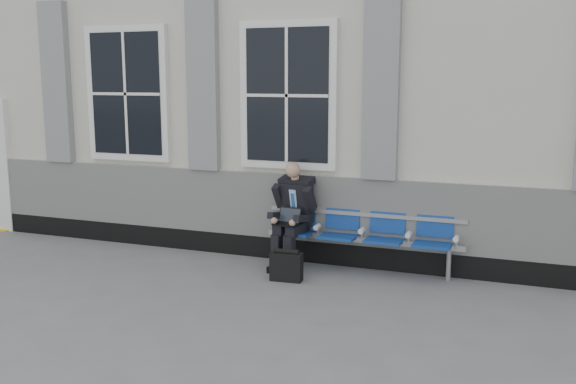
% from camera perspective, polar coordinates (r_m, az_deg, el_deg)
% --- Properties ---
extents(ground, '(70.00, 70.00, 0.00)m').
position_cam_1_polar(ground, '(7.78, -6.26, -8.53)').
color(ground, slate).
rests_on(ground, ground).
extents(station_building, '(14.40, 4.40, 4.49)m').
position_cam_1_polar(station_building, '(10.59, 1.99, 8.72)').
color(station_building, beige).
rests_on(station_building, ground).
extents(bench, '(2.60, 0.47, 0.91)m').
position_cam_1_polar(bench, '(8.35, 6.68, -3.31)').
color(bench, '#9EA0A3').
rests_on(bench, ground).
extents(businessman, '(0.58, 0.78, 1.40)m').
position_cam_1_polar(businessman, '(8.44, 0.45, -1.66)').
color(businessman, black).
rests_on(businessman, ground).
extents(briefcase, '(0.40, 0.19, 0.40)m').
position_cam_1_polar(briefcase, '(7.97, -0.14, -6.61)').
color(briefcase, black).
rests_on(briefcase, ground).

